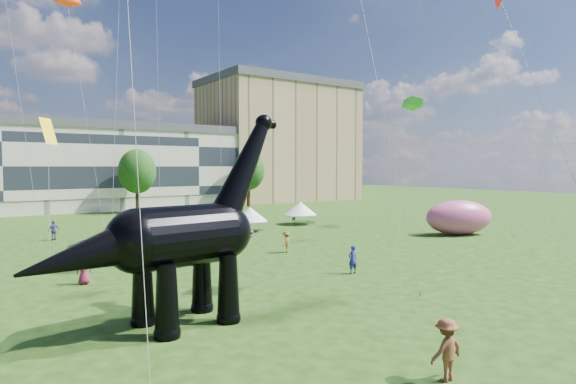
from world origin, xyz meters
TOP-DOWN VIEW (x-y plane):
  - ground at (0.00, 0.00)m, footprint 220.00×220.00m
  - apartment_block at (40.00, 65.00)m, footprint 28.00×18.00m
  - tree_mid_right at (8.00, 53.00)m, footprint 5.20×5.20m
  - tree_far_right at (26.00, 53.00)m, footprint 5.20×5.20m
  - dinosaur_sculpture at (-6.01, 3.96)m, footprint 11.28×3.48m
  - car_grey at (-4.85, 20.53)m, footprint 4.43×2.00m
  - car_white at (1.93, 23.33)m, footprint 6.36×4.76m
  - car_dark at (8.29, 25.70)m, footprint 2.30×5.48m
  - gazebo_near at (10.95, 26.89)m, footprint 4.18×4.18m
  - gazebo_far at (18.59, 28.80)m, footprint 4.63×4.63m
  - inflatable_pink at (25.95, 13.52)m, footprint 7.34×5.61m
  - visitors at (-5.13, 13.22)m, footprint 49.96×37.96m

SIDE VIEW (x-z plane):
  - ground at x=0.00m, z-range 0.00..0.00m
  - car_grey at x=-4.85m, z-range 0.00..1.41m
  - car_dark at x=8.29m, z-range 0.00..1.58m
  - car_white at x=1.93m, z-range 0.00..1.60m
  - visitors at x=-5.13m, z-range -0.07..1.81m
  - inflatable_pink at x=25.95m, z-range 0.00..3.29m
  - gazebo_near at x=10.95m, z-range 0.49..2.90m
  - gazebo_far at x=18.59m, z-range 0.51..3.03m
  - dinosaur_sculpture at x=-6.01m, z-range -1.12..8.06m
  - tree_mid_right at x=8.00m, z-range 1.57..11.01m
  - tree_far_right at x=26.00m, z-range 1.57..11.01m
  - apartment_block at x=40.00m, z-range 0.00..22.00m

